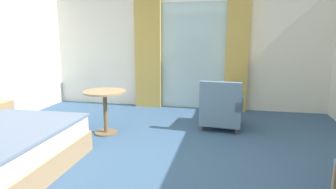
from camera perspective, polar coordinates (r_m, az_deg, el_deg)
The scene contains 7 objects.
ground at distance 3.68m, azimuth -5.39°, elevation -15.12°, with size 6.81×7.18×0.10m, color #38567A.
wall_back at distance 6.55m, azimuth 3.15°, elevation 9.07°, with size 6.41×0.12×2.67m, color white.
balcony_glass_door at distance 6.45m, azimuth 4.74°, elevation 7.59°, with size 1.53×0.02×2.35m, color silver.
curtain_panel_left at distance 6.55m, azimuth -4.02°, elevation 8.00°, with size 0.59×0.10×2.43m, color tan.
curtain_panel_right at distance 6.30m, azimuth 13.62°, elevation 7.59°, with size 0.48×0.10×2.43m, color tan.
armchair_by_window at distance 5.14m, azimuth 10.71°, elevation -2.96°, with size 0.76×0.85×0.87m.
round_cafe_table at distance 4.83m, azimuth -12.47°, elevation -1.48°, with size 0.70×0.70×0.73m.
Camera 1 is at (1.01, -3.14, 1.58)m, focal length 30.52 mm.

